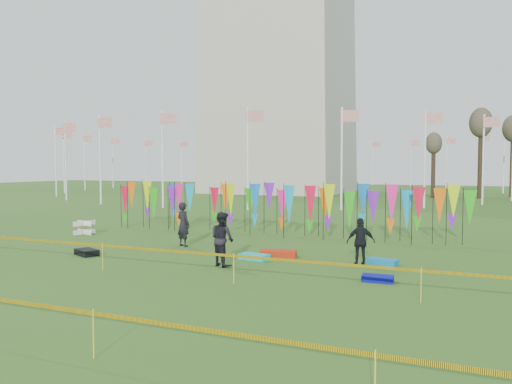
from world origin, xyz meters
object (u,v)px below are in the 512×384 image
at_px(kite_bag_teal, 383,262).
at_px(box_kite, 84,227).
at_px(kite_bag_blue, 378,278).
at_px(kite_bag_red, 278,254).
at_px(kite_bag_turquoise, 254,257).
at_px(kite_bag_black, 87,252).
at_px(person_right, 361,242).
at_px(person_left, 183,224).
at_px(person_mid, 222,239).

bearing_deg(kite_bag_teal, box_kite, 173.02).
bearing_deg(kite_bag_teal, kite_bag_blue, -83.93).
relative_size(kite_bag_red, kite_bag_teal, 1.33).
bearing_deg(kite_bag_turquoise, kite_bag_black, -164.88).
distance_m(kite_bag_black, kite_bag_teal, 11.14).
relative_size(box_kite, person_right, 0.42).
relative_size(kite_bag_turquoise, kite_bag_teal, 1.07).
bearing_deg(person_right, kite_bag_blue, 93.73).
bearing_deg(kite_bag_blue, person_right, 113.59).
distance_m(person_left, person_mid, 4.60).
bearing_deg(box_kite, kite_bag_teal, -6.98).
xyz_separation_m(box_kite, person_mid, (10.00, -4.27, 0.59)).
height_order(person_left, kite_bag_black, person_left).
height_order(box_kite, person_mid, person_mid).
relative_size(box_kite, kite_bag_teal, 0.69).
height_order(kite_bag_blue, kite_bag_teal, kite_bag_teal).
xyz_separation_m(person_left, kite_bag_teal, (8.51, -0.62, -0.85)).
xyz_separation_m(person_left, kite_bag_blue, (8.80, -3.33, -0.85)).
bearing_deg(box_kite, person_left, -10.54).
bearing_deg(kite_bag_black, box_kite, 133.10).
relative_size(box_kite, person_mid, 0.37).
relative_size(person_left, person_right, 1.15).
bearing_deg(kite_bag_blue, kite_bag_black, -179.98).
bearing_deg(kite_bag_red, kite_bag_black, -159.33).
distance_m(kite_bag_turquoise, kite_bag_red, 1.08).
bearing_deg(person_right, person_left, -28.19).
relative_size(kite_bag_blue, kite_bag_red, 0.67).
bearing_deg(person_mid, person_right, -129.53).
xyz_separation_m(person_mid, kite_bag_blue, (5.35, -0.29, -0.84)).
bearing_deg(kite_bag_red, kite_bag_teal, 1.49).
relative_size(person_mid, kite_bag_red, 1.38).
relative_size(person_mid, kite_bag_teal, 1.84).
height_order(person_mid, person_right, person_mid).
xyz_separation_m(box_kite, kite_bag_teal, (15.06, -1.84, -0.25)).
xyz_separation_m(kite_bag_blue, kite_bag_red, (-4.16, 2.61, 0.03)).
xyz_separation_m(kite_bag_blue, kite_bag_teal, (-0.29, 2.71, 0.00)).
bearing_deg(person_mid, kite_bag_blue, -155.94).
relative_size(person_right, kite_bag_turquoise, 1.53).
xyz_separation_m(person_left, kite_bag_black, (-2.29, -3.34, -0.83)).
height_order(person_left, person_right, person_left).
distance_m(kite_bag_turquoise, kite_bag_teal, 4.58).
xyz_separation_m(kite_bag_blue, kite_bag_black, (-11.09, -0.00, 0.02)).
distance_m(box_kite, person_left, 6.70).
xyz_separation_m(kite_bag_turquoise, kite_bag_teal, (4.47, 1.00, -0.01)).
bearing_deg(box_kite, kite_bag_blue, -16.52).
bearing_deg(person_mid, box_kite, 4.03).
bearing_deg(kite_bag_teal, person_right, -141.80).
relative_size(box_kite, kite_bag_turquoise, 0.65).
xyz_separation_m(box_kite, kite_bag_turquoise, (10.59, -2.85, -0.24)).
height_order(person_right, kite_bag_red, person_right).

